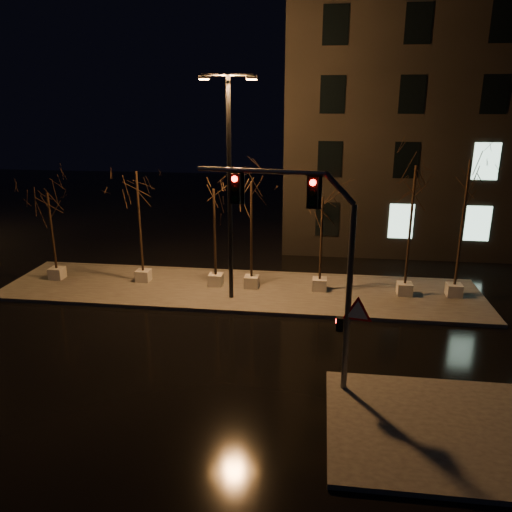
# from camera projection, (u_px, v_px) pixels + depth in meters

# --- Properties ---
(ground) EXTENTS (90.00, 90.00, 0.00)m
(ground) POSITION_uv_depth(u_px,v_px,m) (212.00, 353.00, 17.54)
(ground) COLOR black
(ground) RESTS_ON ground
(median) EXTENTS (22.00, 5.00, 0.15)m
(median) POSITION_uv_depth(u_px,v_px,m) (239.00, 290.00, 23.20)
(median) COLOR #44413C
(median) RESTS_ON ground
(sidewalk_corner) EXTENTS (7.00, 5.00, 0.15)m
(sidewalk_corner) POSITION_uv_depth(u_px,v_px,m) (459.00, 431.00, 13.27)
(sidewalk_corner) COLOR #44413C
(sidewalk_corner) RESTS_ON ground
(building) EXTENTS (25.00, 12.00, 15.00)m
(building) POSITION_uv_depth(u_px,v_px,m) (495.00, 118.00, 30.61)
(building) COLOR black
(building) RESTS_ON ground
(tree_0) EXTENTS (1.80, 1.80, 4.34)m
(tree_0) POSITION_uv_depth(u_px,v_px,m) (50.00, 213.00, 23.50)
(tree_0) COLOR beige
(tree_0) RESTS_ON median
(tree_1) EXTENTS (1.80, 1.80, 5.43)m
(tree_1) POSITION_uv_depth(u_px,v_px,m) (138.00, 197.00, 22.92)
(tree_1) COLOR beige
(tree_1) RESTS_ON median
(tree_2) EXTENTS (1.80, 1.80, 4.71)m
(tree_2) POSITION_uv_depth(u_px,v_px,m) (214.00, 211.00, 22.53)
(tree_2) COLOR beige
(tree_2) RESTS_ON median
(tree_3) EXTENTS (1.80, 1.80, 5.07)m
(tree_3) POSITION_uv_depth(u_px,v_px,m) (251.00, 206.00, 22.17)
(tree_3) COLOR beige
(tree_3) RESTS_ON median
(tree_4) EXTENTS (1.80, 1.80, 4.45)m
(tree_4) POSITION_uv_depth(u_px,v_px,m) (322.00, 218.00, 21.99)
(tree_4) COLOR beige
(tree_4) RESTS_ON median
(tree_5) EXTENTS (1.80, 1.80, 5.92)m
(tree_5) POSITION_uv_depth(u_px,v_px,m) (413.00, 196.00, 21.10)
(tree_5) COLOR beige
(tree_5) RESTS_ON median
(tree_6) EXTENTS (1.80, 1.80, 6.18)m
(tree_6) POSITION_uv_depth(u_px,v_px,m) (466.00, 192.00, 20.91)
(tree_6) COLOR beige
(tree_6) RESTS_ON median
(traffic_signal_mast) EXTENTS (5.26, 1.05, 6.51)m
(traffic_signal_mast) POSITION_uv_depth(u_px,v_px,m) (314.00, 250.00, 14.18)
(traffic_signal_mast) COLOR #57595E
(traffic_signal_mast) RESTS_ON sidewalk_corner
(streetlight_main) EXTENTS (2.33, 0.75, 9.36)m
(streetlight_main) POSITION_uv_depth(u_px,v_px,m) (229.00, 175.00, 20.55)
(streetlight_main) COLOR black
(streetlight_main) RESTS_ON median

